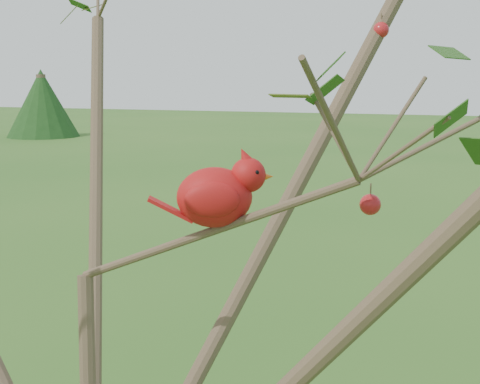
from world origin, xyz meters
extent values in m
sphere|color=#A71719|center=(0.56, 0.11, 2.15)|extent=(0.04, 0.04, 0.04)
sphere|color=#A71719|center=(0.51, 0.59, 2.49)|extent=(0.04, 0.04, 0.04)
ellipsoid|color=#AC170E|center=(0.27, 0.07, 2.15)|extent=(0.18, 0.16, 0.12)
sphere|color=#AC170E|center=(0.33, 0.10, 2.19)|extent=(0.09, 0.09, 0.07)
cone|color=#AC170E|center=(0.32, 0.10, 2.23)|extent=(0.06, 0.05, 0.05)
cone|color=#D85914|center=(0.36, 0.11, 2.19)|extent=(0.04, 0.03, 0.03)
ellipsoid|color=black|center=(0.35, 0.11, 2.19)|extent=(0.03, 0.04, 0.03)
cube|color=#AC170E|center=(0.19, 0.04, 2.13)|extent=(0.10, 0.07, 0.05)
ellipsoid|color=#AC170E|center=(0.24, 0.11, 2.15)|extent=(0.11, 0.07, 0.07)
ellipsoid|color=#AC170E|center=(0.28, 0.03, 2.15)|extent=(0.11, 0.07, 0.07)
cylinder|color=#483727|center=(-14.82, 20.84, 1.19)|extent=(0.36, 0.36, 2.38)
cone|color=#173813|center=(-14.82, 20.84, 1.29)|extent=(2.77, 2.77, 2.58)
camera|label=1|loc=(0.73, -1.13, 2.39)|focal=50.00mm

